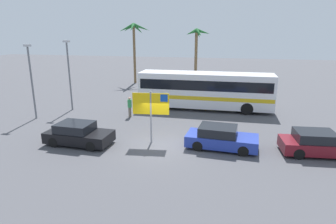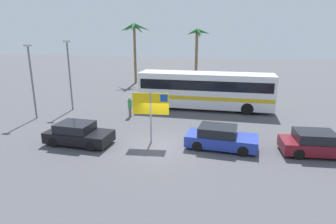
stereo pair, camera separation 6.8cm
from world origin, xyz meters
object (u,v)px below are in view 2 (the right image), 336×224
at_px(car_black, 78,134).
at_px(pedestrian_crossing_lot, 130,105).
at_px(bus_front_coach, 205,89).
at_px(car_maroon, 317,144).
at_px(car_blue, 221,138).
at_px(ferry_sign, 151,106).

height_order(car_black, pedestrian_crossing_lot, pedestrian_crossing_lot).
height_order(bus_front_coach, car_maroon, bus_front_coach).
height_order(car_maroon, car_blue, same).
bearing_deg(car_blue, car_black, -167.70).
height_order(ferry_sign, pedestrian_crossing_lot, ferry_sign).
bearing_deg(car_black, pedestrian_crossing_lot, 82.09).
distance_m(bus_front_coach, car_maroon, 11.04).
bearing_deg(car_maroon, ferry_sign, 176.41).
distance_m(car_maroon, pedestrian_crossing_lot, 13.46).
relative_size(ferry_sign, car_maroon, 0.78).
relative_size(bus_front_coach, pedestrian_crossing_lot, 7.01).
xyz_separation_m(bus_front_coach, car_maroon, (6.98, -8.49, -1.15)).
xyz_separation_m(car_blue, car_black, (-8.44, -1.17, -0.00)).
distance_m(bus_front_coach, ferry_sign, 9.03).
height_order(car_maroon, car_black, same).
relative_size(car_blue, pedestrian_crossing_lot, 2.59).
bearing_deg(ferry_sign, bus_front_coach, 67.88).
relative_size(ferry_sign, car_blue, 0.76).
bearing_deg(car_blue, car_maroon, 6.81).
bearing_deg(car_maroon, bus_front_coach, 124.67).
relative_size(ferry_sign, car_black, 0.80).
bearing_deg(car_blue, bus_front_coach, 105.57).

